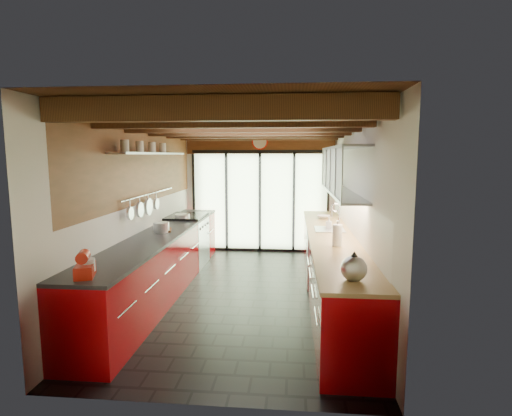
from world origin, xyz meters
name	(u,v)px	position (x,y,z in m)	size (l,w,h in m)	color
ground	(245,293)	(0.00, 0.00, 0.00)	(5.50, 5.50, 0.00)	black
room_shell	(245,184)	(0.00, 0.00, 1.65)	(5.50, 5.50, 5.50)	silver
ceiling_beams	(248,130)	(0.00, 0.38, 2.46)	(3.14, 5.06, 4.90)	#593316
glass_door	(260,175)	(0.00, 2.69, 1.66)	(2.95, 0.10, 2.90)	#C6EAAD
left_counter	(162,261)	(-1.28, 0.00, 0.46)	(0.68, 5.00, 0.92)	#98050A
range_stove	(187,241)	(-1.28, 1.45, 0.47)	(0.66, 0.90, 0.97)	silver
right_counter	(331,266)	(1.27, 0.00, 0.46)	(0.68, 5.00, 0.92)	#98050A
sink_assembly	(330,227)	(1.29, 0.40, 0.96)	(0.45, 0.52, 0.43)	silver
upper_cabinets_right	(342,170)	(1.43, 0.30, 1.85)	(0.34, 3.00, 3.00)	silver
left_wall_fixtures	(150,168)	(-1.47, 0.14, 1.88)	(0.28, 2.60, 0.96)	silver
stand_mixer	(85,266)	(-1.27, -2.24, 1.02)	(0.25, 0.32, 0.26)	red
pot_large	(161,227)	(-1.27, -0.02, 0.99)	(0.23, 0.23, 0.15)	silver
pot_small	(182,217)	(-1.27, 1.14, 0.97)	(0.27, 0.27, 0.10)	silver
cutting_board	(164,230)	(-1.27, 0.09, 0.93)	(0.22, 0.31, 0.03)	brown
kettle	(354,267)	(1.27, -2.12, 1.05)	(0.28, 0.32, 0.29)	silver
paper_towel	(337,236)	(1.27, -0.72, 1.06)	(0.15, 0.15, 0.33)	white
soap_bottle	(329,223)	(1.27, 0.47, 1.01)	(0.08, 0.08, 0.18)	silver
bowl	(324,217)	(1.27, 1.53, 0.95)	(0.24, 0.24, 0.06)	silver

